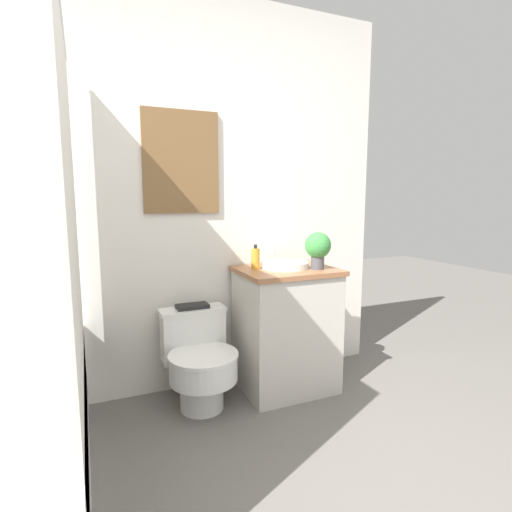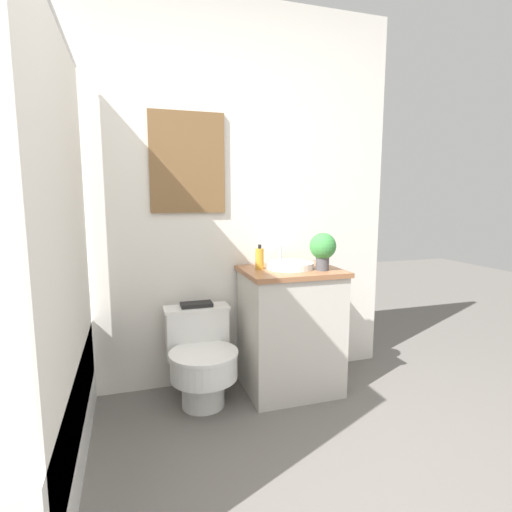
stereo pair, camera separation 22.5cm
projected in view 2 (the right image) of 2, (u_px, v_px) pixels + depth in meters
The scene contains 7 objects.
wall_back at pixel (158, 197), 2.50m from camera, with size 3.21×0.07×2.50m.
toilet at pixel (201, 358), 2.43m from camera, with size 0.41×0.52×0.57m.
vanity at pixel (290, 330), 2.59m from camera, with size 0.61×0.50×0.80m.
sink at pixel (290, 265), 2.55m from camera, with size 0.30×0.34×0.13m.
soap_bottle at pixel (260, 259), 2.51m from camera, with size 0.05×0.05×0.16m.
potted_plant at pixel (323, 248), 2.47m from camera, with size 0.16×0.16×0.23m.
book_on_tank at pixel (196, 305), 2.52m from camera, with size 0.20×0.11×0.02m.
Camera 2 is at (-0.17, -0.67, 1.25)m, focal length 28.00 mm.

